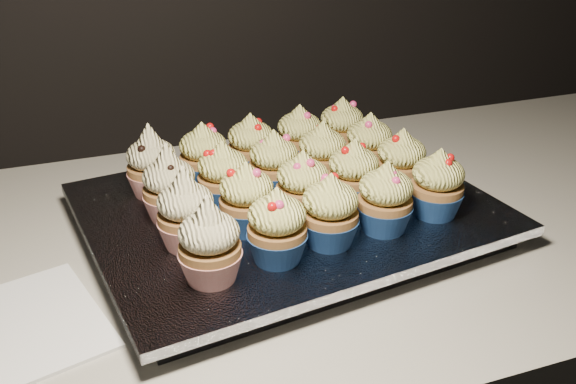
# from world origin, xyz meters

# --- Properties ---
(worktop) EXTENTS (2.44, 0.64, 0.04)m
(worktop) POSITION_xyz_m (0.00, 1.70, 0.88)
(worktop) COLOR silver
(worktop) RESTS_ON cabinet
(napkin) EXTENTS (0.20, 0.20, 0.00)m
(napkin) POSITION_xyz_m (-0.15, 1.59, 0.90)
(napkin) COLOR white
(napkin) RESTS_ON worktop
(baking_tray) EXTENTS (0.48, 0.39, 0.02)m
(baking_tray) POSITION_xyz_m (0.17, 1.69, 0.91)
(baking_tray) COLOR black
(baking_tray) RESTS_ON worktop
(foil_lining) EXTENTS (0.52, 0.43, 0.01)m
(foil_lining) POSITION_xyz_m (0.17, 1.69, 0.93)
(foil_lining) COLOR silver
(foil_lining) RESTS_ON baking_tray
(cupcake_0) EXTENTS (0.06, 0.06, 0.10)m
(cupcake_0) POSITION_xyz_m (0.05, 1.57, 0.97)
(cupcake_0) COLOR #B42119
(cupcake_0) RESTS_ON foil_lining
(cupcake_1) EXTENTS (0.06, 0.06, 0.08)m
(cupcake_1) POSITION_xyz_m (0.12, 1.58, 0.97)
(cupcake_1) COLOR navy
(cupcake_1) RESTS_ON foil_lining
(cupcake_2) EXTENTS (0.06, 0.06, 0.08)m
(cupcake_2) POSITION_xyz_m (0.18, 1.59, 0.97)
(cupcake_2) COLOR navy
(cupcake_2) RESTS_ON foil_lining
(cupcake_3) EXTENTS (0.06, 0.06, 0.08)m
(cupcake_3) POSITION_xyz_m (0.25, 1.60, 0.97)
(cupcake_3) COLOR navy
(cupcake_3) RESTS_ON foil_lining
(cupcake_4) EXTENTS (0.06, 0.06, 0.08)m
(cupcake_4) POSITION_xyz_m (0.33, 1.61, 0.97)
(cupcake_4) COLOR navy
(cupcake_4) RESTS_ON foil_lining
(cupcake_5) EXTENTS (0.06, 0.06, 0.10)m
(cupcake_5) POSITION_xyz_m (0.04, 1.64, 0.97)
(cupcake_5) COLOR #B42119
(cupcake_5) RESTS_ON foil_lining
(cupcake_6) EXTENTS (0.06, 0.06, 0.08)m
(cupcake_6) POSITION_xyz_m (0.11, 1.65, 0.97)
(cupcake_6) COLOR navy
(cupcake_6) RESTS_ON foil_lining
(cupcake_7) EXTENTS (0.06, 0.06, 0.08)m
(cupcake_7) POSITION_xyz_m (0.18, 1.66, 0.97)
(cupcake_7) COLOR navy
(cupcake_7) RESTS_ON foil_lining
(cupcake_8) EXTENTS (0.06, 0.06, 0.08)m
(cupcake_8) POSITION_xyz_m (0.25, 1.67, 0.97)
(cupcake_8) COLOR navy
(cupcake_8) RESTS_ON foil_lining
(cupcake_9) EXTENTS (0.06, 0.06, 0.08)m
(cupcake_9) POSITION_xyz_m (0.32, 1.68, 0.97)
(cupcake_9) COLOR navy
(cupcake_9) RESTS_ON foil_lining
(cupcake_10) EXTENTS (0.06, 0.06, 0.10)m
(cupcake_10) POSITION_xyz_m (0.03, 1.71, 0.97)
(cupcake_10) COLOR #B42119
(cupcake_10) RESTS_ON foil_lining
(cupcake_11) EXTENTS (0.06, 0.06, 0.08)m
(cupcake_11) POSITION_xyz_m (0.10, 1.71, 0.97)
(cupcake_11) COLOR navy
(cupcake_11) RESTS_ON foil_lining
(cupcake_12) EXTENTS (0.06, 0.06, 0.08)m
(cupcake_12) POSITION_xyz_m (0.17, 1.73, 0.97)
(cupcake_12) COLOR navy
(cupcake_12) RESTS_ON foil_lining
(cupcake_13) EXTENTS (0.06, 0.06, 0.08)m
(cupcake_13) POSITION_xyz_m (0.23, 1.73, 0.97)
(cupcake_13) COLOR navy
(cupcake_13) RESTS_ON foil_lining
(cupcake_14) EXTENTS (0.06, 0.06, 0.08)m
(cupcake_14) POSITION_xyz_m (0.31, 1.74, 0.97)
(cupcake_14) COLOR navy
(cupcake_14) RESTS_ON foil_lining
(cupcake_15) EXTENTS (0.06, 0.06, 0.10)m
(cupcake_15) POSITION_xyz_m (0.02, 1.77, 0.97)
(cupcake_15) COLOR #B42119
(cupcake_15) RESTS_ON foil_lining
(cupcake_16) EXTENTS (0.06, 0.06, 0.08)m
(cupcake_16) POSITION_xyz_m (0.09, 1.78, 0.97)
(cupcake_16) COLOR navy
(cupcake_16) RESTS_ON foil_lining
(cupcake_17) EXTENTS (0.06, 0.06, 0.08)m
(cupcake_17) POSITION_xyz_m (0.16, 1.79, 0.97)
(cupcake_17) COLOR navy
(cupcake_17) RESTS_ON foil_lining
(cupcake_18) EXTENTS (0.06, 0.06, 0.08)m
(cupcake_18) POSITION_xyz_m (0.23, 1.80, 0.97)
(cupcake_18) COLOR navy
(cupcake_18) RESTS_ON foil_lining
(cupcake_19) EXTENTS (0.06, 0.06, 0.08)m
(cupcake_19) POSITION_xyz_m (0.30, 1.81, 0.97)
(cupcake_19) COLOR navy
(cupcake_19) RESTS_ON foil_lining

